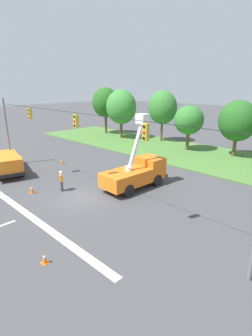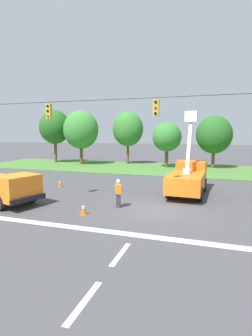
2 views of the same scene
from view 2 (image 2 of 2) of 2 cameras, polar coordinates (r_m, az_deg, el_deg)
The scene contains 13 objects.
ground_plane at distance 16.13m, azimuth 6.22°, elevation -8.95°, with size 200.00×200.00×0.00m, color #424244.
grass_verge at distance 33.60m, azimuth 12.59°, elevation -0.37°, with size 56.00×12.00×0.10m, color #477533.
lane_markings at distance 10.94m, azimuth -0.26°, elevation -17.10°, with size 17.60×15.25×0.01m.
signal_gantry at distance 15.48m, azimuth 6.25°, elevation 7.00°, with size 26.20×0.33×7.20m.
tree_far_west at distance 42.19m, azimuth -15.25°, elevation 8.58°, with size 4.73×4.58×8.14m.
tree_west at distance 38.74m, azimuth -9.80°, elevation 8.19°, with size 5.19×4.49×7.84m.
tree_centre at distance 38.76m, azimuth 0.42°, elevation 8.46°, with size 4.53×3.95×7.72m.
tree_east at distance 35.02m, azimuth 8.90°, elevation 6.64°, with size 3.76×4.09×5.99m.
tree_far_east at distance 35.77m, azimuth 18.63°, elevation 6.86°, with size 4.55×4.17×6.83m.
utility_truck_bucket_lift at distance 20.30m, azimuth 13.40°, elevation -1.82°, with size 2.67×6.17×6.23m.
road_worker at distance 16.23m, azimuth -1.68°, elevation -5.15°, with size 0.53×0.45×1.77m.
traffic_cone_mid_left at distance 15.15m, azimuth -9.24°, elevation -8.62°, with size 0.36×0.36×0.76m.
traffic_cone_mid_right at distance 23.18m, azimuth -14.18°, elevation -3.20°, with size 0.36×0.36×0.70m.
Camera 2 is at (3.14, -15.15, 4.56)m, focal length 28.00 mm.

